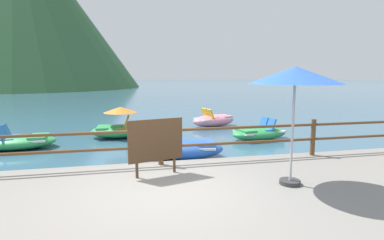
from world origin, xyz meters
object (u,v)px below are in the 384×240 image
(beach_umbrella, at_px, (295,77))
(pedal_boat_0, at_px, (214,120))
(pedal_boat_4, at_px, (118,127))
(pedal_boat_3, at_px, (184,148))
(pedal_boat_2, at_px, (17,142))
(pedal_boat_5, at_px, (259,133))
(sign_board, at_px, (156,141))

(beach_umbrella, relative_size, pedal_boat_0, 0.92)
(pedal_boat_0, xyz_separation_m, pedal_boat_4, (-4.44, -1.64, 0.12))
(beach_umbrella, distance_m, pedal_boat_3, 4.47)
(pedal_boat_0, bearing_deg, pedal_boat_3, -115.22)
(pedal_boat_2, relative_size, pedal_boat_5, 1.02)
(pedal_boat_2, relative_size, pedal_boat_3, 0.99)
(beach_umbrella, distance_m, pedal_boat_5, 6.37)
(pedal_boat_2, bearing_deg, beach_umbrella, -41.89)
(pedal_boat_2, height_order, pedal_boat_4, pedal_boat_4)
(beach_umbrella, bearing_deg, pedal_boat_2, 138.11)
(pedal_boat_2, height_order, pedal_boat_5, pedal_boat_5)
(pedal_boat_0, height_order, pedal_boat_2, pedal_boat_0)
(beach_umbrella, height_order, pedal_boat_0, beach_umbrella)
(pedal_boat_4, bearing_deg, pedal_boat_5, -16.50)
(pedal_boat_5, bearing_deg, sign_board, -134.05)
(sign_board, xyz_separation_m, pedal_boat_2, (-4.20, 4.90, -0.88))
(pedal_boat_2, distance_m, pedal_boat_3, 5.77)
(beach_umbrella, bearing_deg, sign_board, 156.35)
(beach_umbrella, bearing_deg, pedal_boat_4, 115.00)
(sign_board, bearing_deg, beach_umbrella, -23.65)
(sign_board, relative_size, pedal_boat_5, 0.48)
(sign_board, bearing_deg, pedal_boat_2, 130.62)
(pedal_boat_0, xyz_separation_m, pedal_boat_5, (0.89, -3.21, -0.05))
(pedal_boat_5, bearing_deg, pedal_boat_4, 163.50)
(pedal_boat_4, bearing_deg, pedal_boat_0, 20.25)
(pedal_boat_0, relative_size, pedal_boat_2, 0.96)
(beach_umbrella, distance_m, pedal_boat_0, 9.18)
(pedal_boat_0, relative_size, pedal_boat_4, 1.13)
(pedal_boat_0, distance_m, pedal_boat_4, 4.73)
(beach_umbrella, xyz_separation_m, pedal_boat_5, (1.96, 5.65, -2.19))
(pedal_boat_2, bearing_deg, sign_board, -49.38)
(beach_umbrella, bearing_deg, pedal_boat_0, 83.12)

